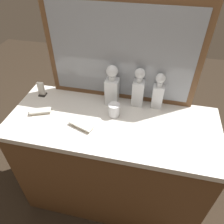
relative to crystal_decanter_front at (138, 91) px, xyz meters
The scene contains 10 objects.
ground_plane 1.05m from the crystal_decanter_front, 121.48° to the right, with size 6.00×6.00×0.00m, color #2D2319.
dresser 0.62m from the crystal_decanter_front, 121.48° to the right, with size 1.38×0.58×0.90m.
dresser_mirror 0.27m from the crystal_decanter_front, 158.44° to the left, with size 1.02×0.03×0.69m.
crystal_decanter_front is the anchor object (origin of this frame).
crystal_decanter_left 0.18m from the crystal_decanter_front, behind, with size 0.09×0.09×0.29m.
crystal_decanter_rear 0.13m from the crystal_decanter_front, ahead, with size 0.07×0.07×0.26m.
crystal_tumbler_far_left 0.22m from the crystal_decanter_front, 131.10° to the right, with size 0.08×0.08×0.09m.
silver_brush_far_left 0.68m from the crystal_decanter_front, 158.75° to the right, with size 0.15×0.10×0.02m.
silver_brush_left 0.45m from the crystal_decanter_front, 134.95° to the right, with size 0.17×0.11×0.02m.
napkin_holder 0.71m from the crystal_decanter_front, behind, with size 0.05×0.05×0.11m.
Camera 1 is at (0.22, -1.00, 1.86)m, focal length 34.50 mm.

